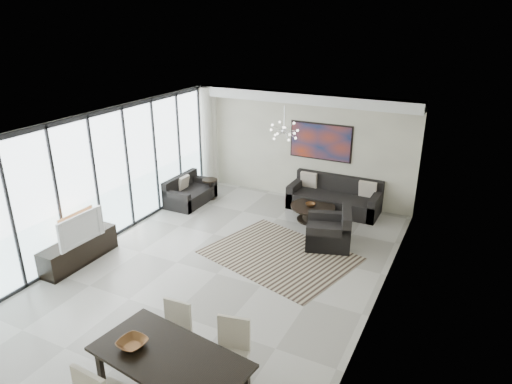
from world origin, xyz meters
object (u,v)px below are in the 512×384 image
Objects in this scene: sofa_main at (334,199)px; television at (78,228)px; tv_console at (79,250)px; dining_table at (170,361)px; coffee_table at (312,212)px.

television is (-3.69, -5.01, 0.56)m from sofa_main.
sofa_main is 6.25m from tv_console.
television reaches higher than dining_table.
dining_table reaches higher than tv_console.
coffee_table is 6.28m from dining_table.
sofa_main is 2.16× the size of television.
coffee_table is 0.92m from sofa_main.
tv_console is 0.60m from television.
sofa_main is at bearing 72.22° from coffee_table.
sofa_main is at bearing 52.04° from tv_console.
television reaches higher than sofa_main.
television is (0.16, -0.07, 0.57)m from tv_console.
tv_console is 1.60× the size of television.
tv_console is (-3.85, -4.93, -0.02)m from sofa_main.
television is 4.34m from dining_table.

